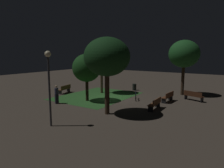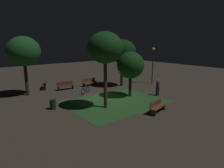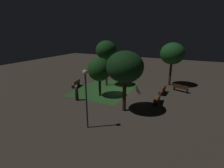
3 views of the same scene
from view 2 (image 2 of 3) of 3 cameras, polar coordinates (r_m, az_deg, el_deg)
ground_plane at (r=18.32m, az=-2.51°, el=-3.88°), size 60.00×60.00×0.00m
grass_lawn at (r=16.87m, az=1.11°, el=-5.30°), size 8.30×6.41×0.01m
bench_corner at (r=23.03m, az=-6.74°, el=0.68°), size 1.82×0.56×0.88m
bench_near_trees at (r=21.61m, az=-13.64°, el=-0.38°), size 1.82×0.58×0.88m
bench_path_side at (r=14.70m, az=13.26°, el=-6.41°), size 1.86×0.86×0.88m
bench_lawn_edge at (r=22.64m, az=-19.37°, el=-0.16°), size 1.06×1.86×0.88m
tree_back_left at (r=18.09m, az=5.50°, el=5.55°), size 2.55×2.55×4.26m
tree_left_canopy at (r=20.02m, az=-24.70°, el=8.69°), size 3.08×3.08×5.66m
tree_near_wall at (r=14.65m, az=-2.04°, el=10.53°), size 2.68×2.68×5.90m
tree_lawn_side at (r=22.40m, az=2.96°, el=9.59°), size 3.20×3.20×5.42m
lamp_post_near_wall at (r=24.29m, az=12.03°, el=7.17°), size 0.36×0.36×4.43m
trash_bin at (r=15.69m, az=-17.12°, el=-5.82°), size 0.46×0.46×0.76m
bicycle at (r=19.59m, az=-7.88°, el=-1.87°), size 1.47×0.82×0.93m
pedestrian at (r=19.13m, az=13.37°, el=-0.87°), size 0.32×0.32×1.61m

